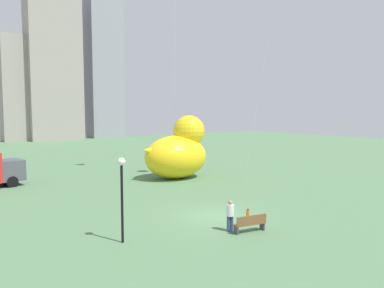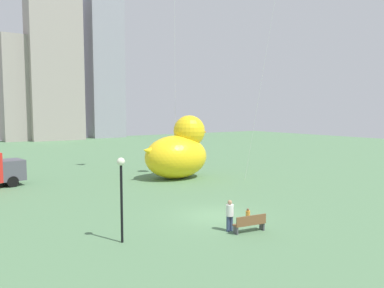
{
  "view_description": "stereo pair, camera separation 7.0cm",
  "coord_description": "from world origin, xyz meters",
  "px_view_note": "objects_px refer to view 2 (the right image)",
  "views": [
    {
      "loc": [
        -13.2,
        -16.84,
        6.12
      ],
      "look_at": [
        1.32,
        4.34,
        3.88
      ],
      "focal_mm": 34.73,
      "sensor_mm": 36.0,
      "label": 1
    },
    {
      "loc": [
        -13.14,
        -16.88,
        6.12
      ],
      "look_at": [
        1.32,
        4.34,
        3.88
      ],
      "focal_mm": 34.73,
      "sensor_mm": 36.0,
      "label": 2
    }
  ],
  "objects_px": {
    "person_adult": "(230,214)",
    "giant_inflatable_duck": "(178,151)",
    "park_bench": "(250,223)",
    "person_child": "(248,216)",
    "lamppost": "(121,183)"
  },
  "relations": [
    {
      "from": "person_adult",
      "to": "giant_inflatable_duck",
      "type": "distance_m",
      "value": 15.77
    },
    {
      "from": "park_bench",
      "to": "person_adult",
      "type": "xyz_separation_m",
      "value": [
        -0.73,
        0.73,
        0.42
      ]
    },
    {
      "from": "person_child",
      "to": "person_adult",
      "type": "bearing_deg",
      "value": -174.68
    },
    {
      "from": "person_adult",
      "to": "giant_inflatable_duck",
      "type": "height_order",
      "value": "giant_inflatable_duck"
    },
    {
      "from": "person_adult",
      "to": "person_child",
      "type": "bearing_deg",
      "value": 5.32
    },
    {
      "from": "person_child",
      "to": "lamppost",
      "type": "height_order",
      "value": "lamppost"
    },
    {
      "from": "person_child",
      "to": "lamppost",
      "type": "relative_size",
      "value": 0.24
    },
    {
      "from": "park_bench",
      "to": "person_child",
      "type": "xyz_separation_m",
      "value": [
        0.65,
        0.86,
        0.05
      ]
    },
    {
      "from": "park_bench",
      "to": "person_child",
      "type": "height_order",
      "value": "person_child"
    },
    {
      "from": "person_adult",
      "to": "lamppost",
      "type": "distance_m",
      "value": 5.8
    },
    {
      "from": "person_child",
      "to": "lamppost",
      "type": "bearing_deg",
      "value": 167.76
    },
    {
      "from": "person_adult",
      "to": "person_child",
      "type": "xyz_separation_m",
      "value": [
        1.38,
        0.13,
        -0.37
      ]
    },
    {
      "from": "park_bench",
      "to": "lamppost",
      "type": "distance_m",
      "value": 6.82
    },
    {
      "from": "park_bench",
      "to": "person_adult",
      "type": "bearing_deg",
      "value": 134.94
    },
    {
      "from": "person_child",
      "to": "lamppost",
      "type": "xyz_separation_m",
      "value": [
        -6.62,
        1.44,
        2.3
      ]
    }
  ]
}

